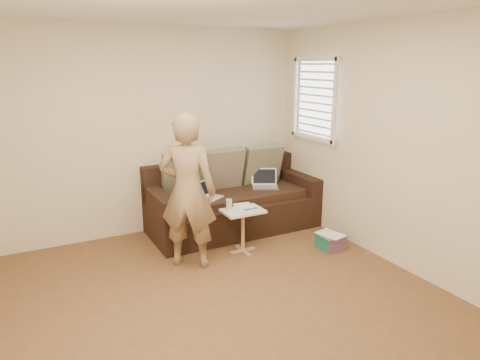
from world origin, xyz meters
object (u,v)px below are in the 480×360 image
Objects in this scene: laptop_white at (211,199)px; drinking_glass at (229,204)px; striped_box at (330,241)px; side_table at (243,231)px; laptop_silver at (266,188)px; sofa at (234,199)px; person at (188,191)px.

drinking_glass reaches higher than laptop_white.
side_table is at bearing 156.99° from striped_box.
laptop_white is 0.46m from drinking_glass.
laptop_silver is 1.16× the size of laptop_white.
sofa is 4.28× the size of side_table.
laptop_white is 1.02× the size of striped_box.
person is at bearing -163.67° from laptop_white.
side_table is at bearing -109.74° from laptop_silver.
drinking_glass is at bearing -131.61° from person.
drinking_glass is 0.41× the size of striped_box.
laptop_white is 0.58× the size of side_table.
side_table reaches higher than striped_box.
drinking_glass is (0.03, -0.46, 0.05)m from laptop_white.
striped_box is (0.74, -1.10, -0.33)m from sofa.
laptop_white is 0.84m from person.
laptop_silver is (0.46, -0.04, 0.10)m from sofa.
laptop_silver reaches higher than striped_box.
side_table is 1.77× the size of striped_box.
sofa is 0.48m from laptop_silver.
person is at bearing 167.05° from striped_box.
side_table is 4.29× the size of drinking_glass.
side_table is at bearing -142.00° from person.
sofa reaches higher than drinking_glass.
sofa is 6.37× the size of laptop_silver.
person reaches higher than laptop_white.
laptop_silver is 1.19× the size of striped_box.
laptop_silver is 1.56m from person.
person is 1.85m from striped_box.
laptop_white is at bearing -96.10° from person.
person is (-1.37, -0.68, 0.32)m from laptop_silver.
sofa reaches higher than laptop_silver.
drinking_glass is (-0.36, -0.60, 0.15)m from sofa.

